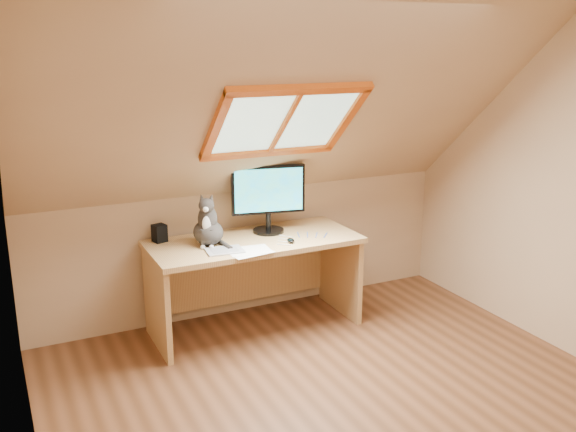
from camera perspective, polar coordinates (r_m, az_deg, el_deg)
ground at (r=4.00m, az=6.40°, el=-17.21°), size 3.50×3.50×0.00m
room_shell at (r=3.37m, az=7.96°, el=2.97°), size 3.52×3.52×2.41m
desk at (r=4.90m, az=-3.33°, el=-4.32°), size 1.56×0.68×0.71m
monitor at (r=4.86m, az=-1.77°, el=1.94°), size 0.56×0.24×0.52m
cat at (r=4.63m, az=-7.14°, el=-0.93°), size 0.30×0.32×0.39m
desk_speaker at (r=4.79m, az=-11.36°, el=-1.50°), size 0.11×0.11×0.13m
graphics_tablet at (r=4.52m, az=-5.66°, el=-3.08°), size 0.27×0.21×0.01m
mouse at (r=4.69m, az=0.24°, el=-2.18°), size 0.07×0.10×0.03m
papers at (r=4.49m, az=-3.55°, el=-3.21°), size 0.33×0.27×0.00m
cables at (r=4.81m, az=1.25°, el=-1.89°), size 0.51×0.26×0.01m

